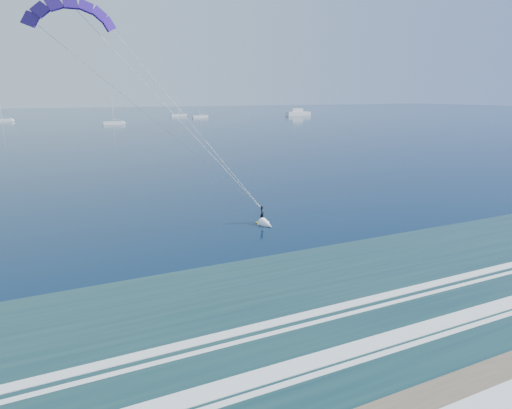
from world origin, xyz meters
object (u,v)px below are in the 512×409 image
object	(u,v)px
motor_yacht	(298,113)
sailboat_3	(178,115)
kitesurfer_rig	(181,122)
sailboat_1	(2,120)
sailboat_2	(113,123)
sailboat_4	(200,117)

from	to	relation	value
motor_yacht	sailboat_3	distance (m)	67.96
kitesurfer_rig	motor_yacht	xyz separation A→B (m)	(128.50, 193.26, -8.23)
sailboat_1	sailboat_3	world-z (taller)	sailboat_1
motor_yacht	sailboat_3	bearing A→B (deg)	162.81
kitesurfer_rig	sailboat_1	size ratio (longest dim) A/B	1.76
motor_yacht	sailboat_2	bearing A→B (deg)	-162.36
kitesurfer_rig	sailboat_1	xyz separation A→B (m)	(-22.00, 200.59, -9.15)
sailboat_1	sailboat_4	bearing A→B (deg)	-3.77
sailboat_1	sailboat_2	size ratio (longest dim) A/B	1.02
sailboat_1	sailboat_3	size ratio (longest dim) A/B	1.03
kitesurfer_rig	sailboat_2	size ratio (longest dim) A/B	1.79
motor_yacht	sailboat_2	distance (m)	114.11
kitesurfer_rig	sailboat_3	bearing A→B (deg)	73.40
sailboat_1	sailboat_2	distance (m)	59.17
motor_yacht	sailboat_1	world-z (taller)	sailboat_1
sailboat_3	sailboat_4	world-z (taller)	sailboat_3
kitesurfer_rig	motor_yacht	distance (m)	232.23
motor_yacht	sailboat_4	bearing A→B (deg)	178.74
sailboat_4	motor_yacht	bearing A→B (deg)	-1.26
sailboat_2	sailboat_3	distance (m)	70.07
sailboat_1	sailboat_4	size ratio (longest dim) A/B	1.07
kitesurfer_rig	sailboat_4	distance (m)	206.80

